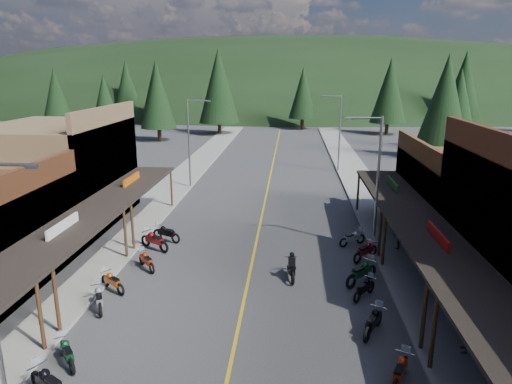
% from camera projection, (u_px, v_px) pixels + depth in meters
% --- Properties ---
extents(ground, '(220.00, 220.00, 0.00)m').
position_uv_depth(ground, '(241.00, 314.00, 20.24)').
color(ground, '#38383A').
rests_on(ground, ground).
extents(centerline, '(0.15, 90.00, 0.01)m').
position_uv_depth(centerline, '(266.00, 195.00, 39.50)').
color(centerline, gold).
rests_on(centerline, ground).
extents(sidewalk_west, '(3.40, 94.00, 0.15)m').
position_uv_depth(sidewalk_west, '(168.00, 192.00, 40.14)').
color(sidewalk_west, gray).
rests_on(sidewalk_west, ground).
extents(sidewalk_east, '(3.40, 94.00, 0.15)m').
position_uv_depth(sidewalk_east, '(368.00, 196.00, 38.83)').
color(sidewalk_east, gray).
rests_on(sidewalk_east, ground).
extents(shop_west_3, '(10.90, 10.20, 8.20)m').
position_uv_depth(shop_west_3, '(59.00, 175.00, 31.25)').
color(shop_west_3, brown).
rests_on(shop_west_3, ground).
extents(shop_east_3, '(10.90, 10.20, 6.20)m').
position_uv_depth(shop_east_3, '(471.00, 197.00, 29.44)').
color(shop_east_3, '#4C2D16').
rests_on(shop_east_3, ground).
extents(streetlight_1, '(2.16, 0.18, 8.00)m').
position_uv_depth(streetlight_1, '(190.00, 140.00, 40.80)').
color(streetlight_1, gray).
rests_on(streetlight_1, ground).
extents(streetlight_2, '(2.16, 0.18, 8.00)m').
position_uv_depth(streetlight_2, '(375.00, 178.00, 26.27)').
color(streetlight_2, gray).
rests_on(streetlight_2, ground).
extents(streetlight_3, '(2.16, 0.18, 8.00)m').
position_uv_depth(streetlight_3, '(338.00, 130.00, 47.46)').
color(streetlight_3, gray).
rests_on(streetlight_3, ground).
extents(ridge_hill, '(310.00, 140.00, 60.00)m').
position_uv_depth(ridge_hill, '(286.00, 103.00, 150.25)').
color(ridge_hill, black).
rests_on(ridge_hill, ground).
extents(pine_0, '(5.04, 5.04, 11.00)m').
position_uv_depth(pine_0, '(56.00, 93.00, 81.27)').
color(pine_0, black).
rests_on(pine_0, ground).
extents(pine_1, '(5.88, 5.88, 12.50)m').
position_uv_depth(pine_1, '(156.00, 87.00, 87.58)').
color(pine_1, black).
rests_on(pine_1, ground).
extents(pine_2, '(6.72, 6.72, 14.00)m').
position_uv_depth(pine_2, '(219.00, 86.00, 74.78)').
color(pine_2, black).
rests_on(pine_2, ground).
extents(pine_3, '(5.04, 5.04, 11.00)m').
position_uv_depth(pine_3, '(303.00, 93.00, 81.82)').
color(pine_3, black).
rests_on(pine_3, ground).
extents(pine_4, '(5.88, 5.88, 12.50)m').
position_uv_depth(pine_4, '(389.00, 90.00, 74.80)').
color(pine_4, black).
rests_on(pine_4, ground).
extents(pine_5, '(6.72, 6.72, 14.00)m').
position_uv_depth(pine_5, '(464.00, 84.00, 84.96)').
color(pine_5, black).
rests_on(pine_5, ground).
extents(pine_7, '(5.88, 5.88, 12.50)m').
position_uv_depth(pine_7, '(127.00, 86.00, 93.95)').
color(pine_7, black).
rests_on(pine_7, ground).
extents(pine_8, '(4.48, 4.48, 10.00)m').
position_uv_depth(pine_8, '(105.00, 106.00, 58.86)').
color(pine_8, black).
rests_on(pine_8, ground).
extents(pine_9, '(4.93, 4.93, 10.80)m').
position_uv_depth(pine_9, '(459.00, 102.00, 60.13)').
color(pine_9, black).
rests_on(pine_9, ground).
extents(pine_10, '(5.38, 5.38, 11.60)m').
position_uv_depth(pine_10, '(157.00, 96.00, 67.98)').
color(pine_10, black).
rests_on(pine_10, ground).
extents(pine_11, '(5.82, 5.82, 12.40)m').
position_uv_depth(pine_11, '(445.00, 99.00, 53.48)').
color(pine_11, black).
rests_on(pine_11, ground).
extents(bike_west_5, '(2.27, 1.80, 1.27)m').
position_uv_depth(bike_west_5, '(49.00, 383.00, 14.80)').
color(bike_west_5, black).
rests_on(bike_west_5, ground).
extents(bike_west_6, '(1.67, 1.85, 1.07)m').
position_uv_depth(bike_west_6, '(67.00, 352.00, 16.64)').
color(bike_west_6, '#0B3A1E').
rests_on(bike_west_6, ground).
extents(bike_west_7, '(1.49, 2.13, 1.16)m').
position_uv_depth(bike_west_7, '(99.00, 298.00, 20.50)').
color(bike_west_7, '#97979C').
rests_on(bike_west_7, ground).
extents(bike_west_8, '(1.91, 1.67, 1.09)m').
position_uv_depth(bike_west_8, '(112.00, 281.00, 22.20)').
color(bike_west_8, '#B44B0C').
rests_on(bike_west_8, ground).
extents(bike_west_9, '(1.71, 1.86, 1.09)m').
position_uv_depth(bike_west_9, '(146.00, 260.00, 24.66)').
color(bike_west_9, '#B4270C').
rests_on(bike_west_9, ground).
extents(bike_west_10, '(2.33, 1.86, 1.30)m').
position_uv_depth(bike_west_10, '(154.00, 240.00, 27.31)').
color(bike_west_10, maroon).
rests_on(bike_west_10, ground).
extents(bike_west_11, '(2.17, 1.52, 1.19)m').
position_uv_depth(bike_west_11, '(166.00, 232.00, 28.68)').
color(bike_west_11, black).
rests_on(bike_west_11, ground).
extents(bike_east_6, '(1.45, 2.08, 1.14)m').
position_uv_depth(bike_east_6, '(400.00, 370.00, 15.55)').
color(bike_east_6, red).
rests_on(bike_east_6, ground).
extents(bike_east_7, '(1.57, 2.13, 1.17)m').
position_uv_depth(bike_east_7, '(373.00, 321.00, 18.58)').
color(bike_east_7, black).
rests_on(bike_east_7, ground).
extents(bike_east_8, '(1.62, 1.86, 1.06)m').
position_uv_depth(bike_east_8, '(364.00, 287.00, 21.56)').
color(bike_east_8, black).
rests_on(bike_east_8, ground).
extents(bike_east_9, '(2.19, 2.23, 1.34)m').
position_uv_depth(bike_east_9, '(362.00, 272.00, 22.95)').
color(bike_east_9, '#0D421F').
rests_on(bike_east_9, ground).
extents(bike_east_10, '(1.97, 2.02, 1.21)m').
position_uv_depth(bike_east_10, '(366.00, 250.00, 25.83)').
color(bike_east_10, maroon).
rests_on(bike_east_10, ground).
extents(bike_east_11, '(1.92, 1.53, 1.07)m').
position_uv_depth(bike_east_11, '(352.00, 237.00, 28.00)').
color(bike_east_11, '#AFAEB4').
rests_on(bike_east_11, ground).
extents(rider_on_bike, '(0.86, 2.08, 1.54)m').
position_uv_depth(rider_on_bike, '(292.00, 267.00, 23.55)').
color(rider_on_bike, black).
rests_on(rider_on_bike, ground).
extents(pedestrian_east_a, '(0.55, 0.75, 1.88)m').
position_uv_depth(pedestrian_east_a, '(467.00, 329.00, 17.09)').
color(pedestrian_east_a, '#262132').
rests_on(pedestrian_east_a, sidewalk_east).
extents(pedestrian_east_b, '(0.87, 0.59, 1.65)m').
position_uv_depth(pedestrian_east_b, '(399.00, 235.00, 27.08)').
color(pedestrian_east_b, brown).
rests_on(pedestrian_east_b, sidewalk_east).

